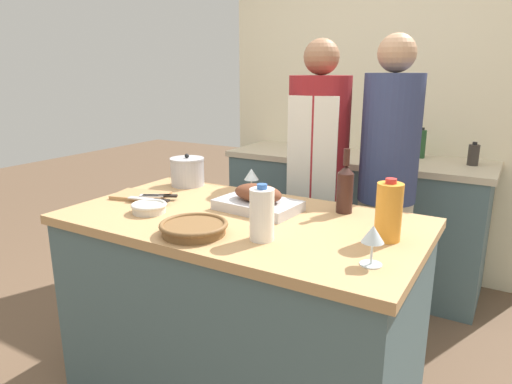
% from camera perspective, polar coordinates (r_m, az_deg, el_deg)
% --- Properties ---
extents(kitchen_island, '(1.52, 0.84, 0.88)m').
position_cam_1_polar(kitchen_island, '(2.12, -1.79, -14.51)').
color(kitchen_island, '#4C666B').
rests_on(kitchen_island, ground_plane).
extents(back_counter, '(1.80, 0.60, 0.91)m').
position_cam_1_polar(back_counter, '(3.37, 11.96, -3.15)').
color(back_counter, '#4C666B').
rests_on(back_counter, ground_plane).
extents(back_wall, '(2.30, 0.10, 2.55)m').
position_cam_1_polar(back_wall, '(3.55, 14.55, 11.11)').
color(back_wall, beige).
rests_on(back_wall, ground_plane).
extents(roasting_pan, '(0.38, 0.25, 0.12)m').
position_cam_1_polar(roasting_pan, '(2.02, 0.24, -1.05)').
color(roasting_pan, '#BCBCC1').
rests_on(roasting_pan, kitchen_island).
extents(wicker_basket, '(0.26, 0.26, 0.05)m').
position_cam_1_polar(wicker_basket, '(1.75, -7.79, -4.43)').
color(wicker_basket, brown).
rests_on(wicker_basket, kitchen_island).
extents(cutting_board, '(0.28, 0.22, 0.02)m').
position_cam_1_polar(cutting_board, '(2.30, -14.18, -0.43)').
color(cutting_board, '#AD7F51').
rests_on(cutting_board, kitchen_island).
extents(stock_pot, '(0.18, 0.18, 0.17)m').
position_cam_1_polar(stock_pot, '(2.48, -8.57, 2.54)').
color(stock_pot, '#B7B7BC').
rests_on(stock_pot, kitchen_island).
extents(mixing_bowl, '(0.16, 0.16, 0.04)m').
position_cam_1_polar(mixing_bowl, '(2.04, -13.23, -1.89)').
color(mixing_bowl, beige).
rests_on(mixing_bowl, kitchen_island).
extents(juice_jug, '(0.10, 0.10, 0.23)m').
position_cam_1_polar(juice_jug, '(1.72, 16.25, -2.38)').
color(juice_jug, orange).
rests_on(juice_jug, kitchen_island).
extents(milk_jug, '(0.09, 0.09, 0.21)m').
position_cam_1_polar(milk_jug, '(1.65, 0.74, -2.79)').
color(milk_jug, white).
rests_on(milk_jug, kitchen_island).
extents(wine_bottle_green, '(0.07, 0.07, 0.28)m').
position_cam_1_polar(wine_bottle_green, '(2.01, 11.07, 0.53)').
color(wine_bottle_green, '#381E19').
rests_on(wine_bottle_green, kitchen_island).
extents(wine_glass_left, '(0.07, 0.07, 0.13)m').
position_cam_1_polar(wine_glass_left, '(1.49, 14.40, -5.36)').
color(wine_glass_left, silver).
rests_on(wine_glass_left, kitchen_island).
extents(wine_glass_right, '(0.07, 0.07, 0.13)m').
position_cam_1_polar(wine_glass_right, '(2.26, -0.58, 2.07)').
color(wine_glass_right, silver).
rests_on(wine_glass_right, kitchen_island).
extents(knife_chef, '(0.21, 0.08, 0.01)m').
position_cam_1_polar(knife_chef, '(2.18, -13.08, -0.89)').
color(knife_chef, '#B7B7BC').
rests_on(knife_chef, cutting_board).
extents(knife_paring, '(0.16, 0.11, 0.01)m').
position_cam_1_polar(knife_paring, '(2.23, -11.77, -0.47)').
color(knife_paring, '#B7B7BC').
rests_on(knife_paring, cutting_board).
extents(knife_bread, '(0.14, 0.10, 0.01)m').
position_cam_1_polar(knife_bread, '(2.24, -12.35, -0.43)').
color(knife_bread, '#B7B7BC').
rests_on(knife_bread, cutting_board).
extents(condiment_bottle_tall, '(0.05, 0.05, 0.21)m').
position_cam_1_polar(condiment_bottle_tall, '(3.30, 19.99, 5.67)').
color(condiment_bottle_tall, '#234C28').
rests_on(condiment_bottle_tall, back_counter).
extents(condiment_bottle_short, '(0.07, 0.07, 0.15)m').
position_cam_1_polar(condiment_bottle_short, '(3.17, 25.54, 4.22)').
color(condiment_bottle_short, '#332D28').
rests_on(condiment_bottle_short, back_counter).
extents(person_cook_aproned, '(0.34, 0.36, 1.65)m').
position_cam_1_polar(person_cook_aproned, '(2.61, 7.66, 2.22)').
color(person_cook_aproned, beige).
rests_on(person_cook_aproned, ground_plane).
extents(person_cook_guest, '(0.30, 0.30, 1.67)m').
position_cam_1_polar(person_cook_guest, '(2.54, 16.12, 1.82)').
color(person_cook_guest, beige).
rests_on(person_cook_guest, ground_plane).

